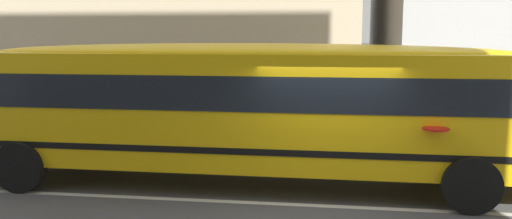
# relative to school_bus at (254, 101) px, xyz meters

# --- Properties ---
(ground_plane) EXTENTS (400.00, 400.00, 0.00)m
(ground_plane) POSITION_rel_school_bus_xyz_m (1.48, -1.26, -1.72)
(ground_plane) COLOR #4C4C4F
(sidewalk_far) EXTENTS (120.00, 3.00, 0.01)m
(sidewalk_far) POSITION_rel_school_bus_xyz_m (1.48, 6.62, -1.71)
(sidewalk_far) COLOR gray
(sidewalk_far) RESTS_ON ground_plane
(lane_centreline) EXTENTS (110.00, 0.16, 0.01)m
(lane_centreline) POSITION_rel_school_bus_xyz_m (1.48, -1.26, -1.71)
(lane_centreline) COLOR silver
(lane_centreline) RESTS_ON ground_plane
(school_bus) EXTENTS (12.93, 3.11, 2.89)m
(school_bus) POSITION_rel_school_bus_xyz_m (0.00, 0.00, 0.00)
(school_bus) COLOR yellow
(school_bus) RESTS_ON ground_plane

